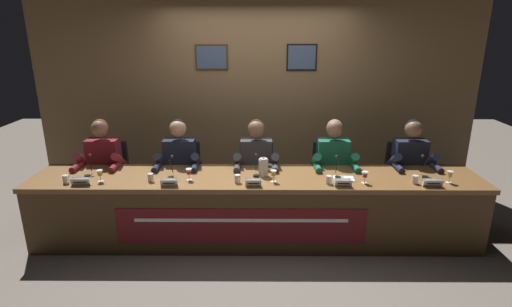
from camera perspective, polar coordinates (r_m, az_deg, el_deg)
The scene contains 35 objects.
ground_plane at distance 4.55m, azimuth 0.00°, elevation -11.87°, with size 12.00×12.00×0.00m, color #70665B.
wall_back_panelled at distance 5.51m, azimuth 0.09°, elevation 7.80°, with size 5.94×0.14×2.60m.
conference_table at distance 4.21m, azimuth -0.05°, elevation -6.54°, with size 4.74×0.77×0.73m.
chair_far_left at distance 5.19m, azimuth -20.00°, elevation -3.68°, with size 0.44×0.45×0.92m.
panelist_far_left at distance 4.93m, azimuth -21.11°, elevation -1.51°, with size 0.51×0.48×1.25m.
nameplate_far_left at distance 4.35m, azimuth -23.72°, elevation -3.68°, with size 0.19×0.06×0.08m.
juice_glass_far_left at distance 4.36m, azimuth -21.37°, elevation -2.69°, with size 0.06×0.06×0.12m.
water_cup_far_left at distance 4.47m, azimuth -25.47°, elevation -3.39°, with size 0.06×0.06×0.08m.
microphone_far_left at distance 4.59m, azimuth -22.81°, elevation -2.03°, with size 0.06×0.17×0.22m.
chair_left at distance 4.95m, azimuth -10.31°, elevation -3.87°, with size 0.44×0.45×0.92m.
panelist_left at distance 4.67m, azimuth -10.92°, elevation -1.61°, with size 0.51×0.48×1.25m.
nameplate_left at distance 4.05m, azimuth -12.26°, elevation -4.07°, with size 0.17×0.06×0.08m.
juice_glass_left at distance 4.16m, azimuth -9.54°, elevation -2.65°, with size 0.06×0.06×0.12m.
water_cup_left at distance 4.22m, azimuth -14.77°, elevation -3.39°, with size 0.06×0.06×0.08m.
microphone_left at distance 4.28m, azimuth -12.01°, elevation -2.38°, with size 0.06×0.17×0.22m.
chair_center at distance 4.87m, azimuth 0.04°, elevation -3.96°, with size 0.44×0.45×0.92m.
panelist_center at distance 4.58m, azimuth 0.03°, elevation -1.66°, with size 0.51×0.48×1.25m.
nameplate_center at distance 3.95m, azimuth -0.38°, elevation -4.18°, with size 0.16×0.06×0.08m.
juice_glass_center at distance 4.06m, azimuth 2.52°, elevation -2.93°, with size 0.06×0.06×0.12m.
water_cup_center at distance 4.05m, azimuth -2.65°, elevation -3.68°, with size 0.06×0.06×0.08m.
microphone_center at distance 4.23m, azimuth 0.00°, elevation -2.21°, with size 0.06×0.17×0.22m.
chair_right at distance 4.94m, azimuth 10.41°, elevation -3.92°, with size 0.44×0.45×0.92m.
panelist_right at distance 4.67m, azimuth 11.00°, elevation -1.65°, with size 0.51×0.48×1.25m.
nameplate_right at distance 4.04m, azimuth 12.32°, elevation -4.12°, with size 0.17×0.06×0.08m.
juice_glass_right at distance 4.17m, azimuth 15.27°, elevation -3.00°, with size 0.06×0.06×0.12m.
water_cup_right at distance 4.09m, azimuth 10.35°, elevation -3.77°, with size 0.06×0.06×0.08m.
microphone_right at distance 4.27m, azimuth 11.51°, elevation -2.38°, with size 0.06×0.17×0.22m.
chair_far_right at distance 5.17m, azimuth 20.16°, elevation -3.76°, with size 0.44×0.45×0.92m.
panelist_far_right at distance 4.91m, azimuth 21.25°, elevation -1.59°, with size 0.51×0.48×1.25m.
nameplate_far_right at distance 4.32m, azimuth 23.88°, elevation -3.85°, with size 0.19×0.06×0.08m.
juice_glass_far_right at distance 4.48m, azimuth 25.90°, elevation -2.75°, with size 0.06×0.06×0.12m.
water_cup_far_right at distance 4.33m, azimuth 21.72°, elevation -3.52°, with size 0.06×0.06×0.08m.
microphone_far_right at distance 4.55m, azimuth 22.86°, elevation -2.18°, with size 0.06×0.17×0.22m.
water_pitcher_central at distance 4.22m, azimuth 1.07°, elevation -1.96°, with size 0.15×0.10×0.21m.
document_stack_right at distance 4.24m, azimuth 12.40°, elevation -3.54°, with size 0.22×0.16×0.01m.
Camera 1 is at (0.02, -3.96, 2.24)m, focal length 28.07 mm.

